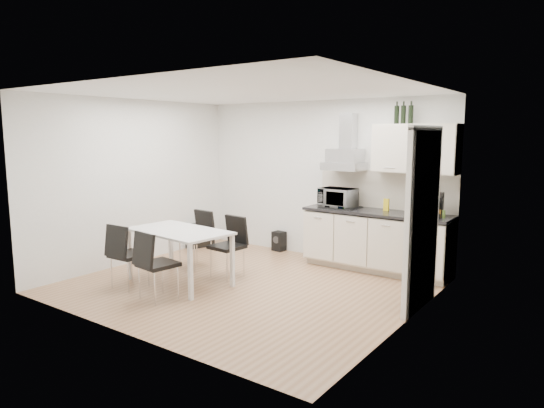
# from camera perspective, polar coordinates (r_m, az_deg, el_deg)

# --- Properties ---
(ground) EXTENTS (4.50, 4.50, 0.00)m
(ground) POSITION_cam_1_polar(r_m,az_deg,el_deg) (6.75, -3.07, -9.53)
(ground) COLOR #A8805D
(ground) RESTS_ON ground
(wall_back) EXTENTS (4.50, 0.10, 2.60)m
(wall_back) POSITION_cam_1_polar(r_m,az_deg,el_deg) (8.12, 5.72, 2.86)
(wall_back) COLOR white
(wall_back) RESTS_ON ground
(wall_front) EXTENTS (4.50, 0.10, 2.60)m
(wall_front) POSITION_cam_1_polar(r_m,az_deg,el_deg) (5.08, -17.41, -0.75)
(wall_front) COLOR white
(wall_front) RESTS_ON ground
(wall_left) EXTENTS (0.10, 4.00, 2.60)m
(wall_left) POSITION_cam_1_polar(r_m,az_deg,el_deg) (8.06, -15.75, 2.55)
(wall_left) COLOR white
(wall_left) RESTS_ON ground
(wall_right) EXTENTS (0.10, 4.00, 2.60)m
(wall_right) POSITION_cam_1_polar(r_m,az_deg,el_deg) (5.37, 15.94, -0.22)
(wall_right) COLOR white
(wall_right) RESTS_ON ground
(ceiling) EXTENTS (4.50, 4.50, 0.00)m
(ceiling) POSITION_cam_1_polar(r_m,az_deg,el_deg) (6.44, -3.25, 13.05)
(ceiling) COLOR white
(ceiling) RESTS_ON wall_back
(doorway) EXTENTS (0.08, 1.04, 2.10)m
(doorway) POSITION_cam_1_polar(r_m,az_deg,el_deg) (5.93, 17.28, -1.93)
(doorway) COLOR white
(doorway) RESTS_ON ground
(kitchenette) EXTENTS (2.22, 0.64, 2.52)m
(kitchenette) POSITION_cam_1_polar(r_m,az_deg,el_deg) (7.42, 12.59, -1.48)
(kitchenette) COLOR beige
(kitchenette) RESTS_ON ground
(dining_table) EXTENTS (1.52, 0.96, 0.75)m
(dining_table) POSITION_cam_1_polar(r_m,az_deg,el_deg) (6.81, -10.89, -3.66)
(dining_table) COLOR white
(dining_table) RESTS_ON ground
(chair_far_left) EXTENTS (0.48, 0.53, 0.88)m
(chair_far_left) POSITION_cam_1_polar(r_m,az_deg,el_deg) (7.57, -9.01, -4.19)
(chair_far_left) COLOR black
(chair_far_left) RESTS_ON ground
(chair_far_right) EXTENTS (0.48, 0.54, 0.88)m
(chair_far_right) POSITION_cam_1_polar(r_m,az_deg,el_deg) (7.02, -5.32, -5.11)
(chair_far_right) COLOR black
(chair_far_right) RESTS_ON ground
(chair_near_left) EXTENTS (0.45, 0.51, 0.88)m
(chair_near_left) POSITION_cam_1_polar(r_m,az_deg,el_deg) (6.82, -16.44, -5.84)
(chair_near_left) COLOR black
(chair_near_left) RESTS_ON ground
(chair_near_right) EXTENTS (0.50, 0.55, 0.88)m
(chair_near_right) POSITION_cam_1_polar(r_m,az_deg,el_deg) (6.24, -13.24, -7.02)
(chair_near_right) COLOR black
(chair_near_right) RESTS_ON ground
(guitar_amp) EXTENTS (0.35, 0.56, 0.43)m
(guitar_amp) POSITION_cam_1_polar(r_m,az_deg,el_deg) (8.99, -8.53, -3.65)
(guitar_amp) COLOR black
(guitar_amp) RESTS_ON ground
(floor_speaker) EXTENTS (0.22, 0.20, 0.34)m
(floor_speaker) POSITION_cam_1_polar(r_m,az_deg,el_deg) (8.62, 0.83, -4.39)
(floor_speaker) COLOR black
(floor_speaker) RESTS_ON ground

